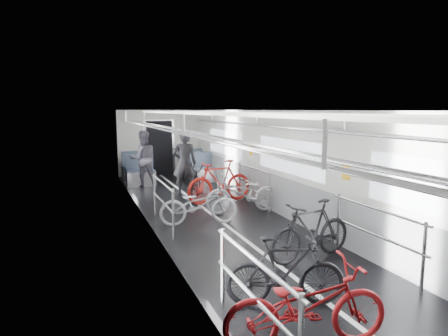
# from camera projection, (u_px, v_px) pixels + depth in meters

# --- Properties ---
(car_shell) EXTENTS (3.02, 14.01, 2.41)m
(car_shell) POSITION_uv_depth(u_px,v_px,m) (200.00, 162.00, 9.90)
(car_shell) COLOR black
(car_shell) RESTS_ON ground
(bike_left_near) EXTENTS (1.81, 0.89, 0.91)m
(bike_left_near) POSITION_uv_depth(u_px,v_px,m) (306.00, 305.00, 4.04)
(bike_left_near) COLOR #A81418
(bike_left_near) RESTS_ON floor
(bike_left_mid) EXTENTS (1.53, 0.87, 0.89)m
(bike_left_mid) POSITION_uv_depth(u_px,v_px,m) (285.00, 271.00, 4.90)
(bike_left_mid) COLOR black
(bike_left_mid) RESTS_ON floor
(bike_left_far) EXTENTS (1.71, 0.80, 0.86)m
(bike_left_far) POSITION_uv_depth(u_px,v_px,m) (199.00, 205.00, 8.40)
(bike_left_far) COLOR #BBBCC0
(bike_left_far) RESTS_ON floor
(bike_right_near) EXTENTS (1.68, 0.73, 0.98)m
(bike_right_near) POSITION_uv_depth(u_px,v_px,m) (311.00, 230.00, 6.42)
(bike_right_near) COLOR black
(bike_right_near) RESTS_ON floor
(bike_right_mid) EXTENTS (1.84, 0.73, 0.95)m
(bike_right_mid) POSITION_uv_depth(u_px,v_px,m) (243.00, 193.00, 9.34)
(bike_right_mid) COLOR #98989C
(bike_right_mid) RESTS_ON floor
(bike_right_far) EXTENTS (1.91, 0.82, 1.11)m
(bike_right_far) POSITION_uv_depth(u_px,v_px,m) (220.00, 182.00, 10.38)
(bike_right_far) COLOR red
(bike_right_far) RESTS_ON floor
(bike_aisle) EXTENTS (1.07, 1.92, 0.95)m
(bike_aisle) POSITION_uv_depth(u_px,v_px,m) (197.00, 179.00, 11.26)
(bike_aisle) COLOR black
(bike_aisle) RESTS_ON floor
(person_standing) EXTENTS (0.77, 0.62, 1.84)m
(person_standing) POSITION_uv_depth(u_px,v_px,m) (185.00, 163.00, 11.18)
(person_standing) COLOR black
(person_standing) RESTS_ON floor
(person_seated) EXTENTS (0.87, 0.68, 1.77)m
(person_seated) POSITION_uv_depth(u_px,v_px,m) (143.00, 159.00, 12.51)
(person_seated) COLOR #343038
(person_seated) RESTS_ON floor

